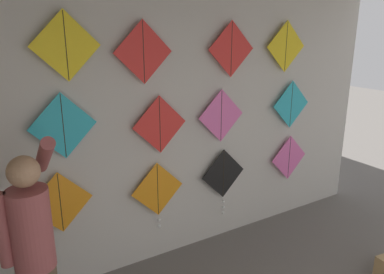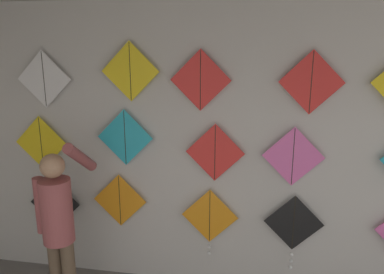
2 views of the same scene
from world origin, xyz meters
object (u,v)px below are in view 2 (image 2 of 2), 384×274
object	(u,v)px
kite_1	(120,200)
kite_11	(130,71)
kite_2	(210,219)
kite_3	(293,227)
kite_8	(293,157)
kite_0	(55,203)
kite_7	(215,153)
shopkeeper	(59,222)
kite_10	(44,79)
kite_6	(125,138)
kite_12	(201,80)
kite_5	(41,143)
kite_13	(311,82)

from	to	relation	value
kite_1	kite_11	world-z (taller)	kite_11
kite_2	kite_3	distance (m)	0.80
kite_8	kite_3	bearing A→B (deg)	-1.21
kite_0	kite_7	distance (m)	1.80
kite_7	kite_11	world-z (taller)	kite_11
shopkeeper	kite_10	world-z (taller)	kite_10
kite_1	kite_10	xyz separation A→B (m)	(-0.70, 0.00, 1.21)
kite_3	kite_6	bearing A→B (deg)	179.96
kite_0	kite_12	xyz separation A→B (m)	(1.54, 0.00, 1.31)
shopkeeper	kite_5	bearing A→B (deg)	135.16
kite_3	kite_6	xyz separation A→B (m)	(-1.63, 0.00, 0.80)
kite_11	kite_5	bearing A→B (deg)	180.00
shopkeeper	kite_12	distance (m)	1.75
kite_6	kite_11	size ratio (longest dim) A/B	1.00
kite_0	kite_8	bearing A→B (deg)	0.00
kite_6	kite_7	distance (m)	0.88
kite_3	kite_10	bearing A→B (deg)	179.98
kite_7	kite_13	distance (m)	1.05
kite_6	kite_8	distance (m)	1.58
kite_0	kite_12	world-z (taller)	kite_12
kite_1	kite_11	size ratio (longest dim) A/B	1.00
kite_1	kite_13	distance (m)	2.15
kite_6	kite_10	world-z (taller)	kite_10
kite_0	shopkeeper	bearing A→B (deg)	-57.36
kite_5	kite_8	xyz separation A→B (m)	(2.47, 0.00, -0.01)
kite_6	kite_0	bearing A→B (deg)	180.00
kite_6	kite_2	bearing A→B (deg)	-0.05
kite_0	kite_11	bearing A→B (deg)	0.00
kite_0	kite_2	world-z (taller)	kite_0
kite_12	kite_13	world-z (taller)	kite_12
shopkeeper	kite_8	size ratio (longest dim) A/B	2.97
kite_0	kite_11	world-z (taller)	kite_11
shopkeeper	kite_0	world-z (taller)	shopkeeper
kite_8	kite_11	xyz separation A→B (m)	(-1.50, 0.00, 0.74)
kite_0	kite_13	distance (m)	2.81
kite_6	kite_3	bearing A→B (deg)	-0.04
kite_5	kite_12	world-z (taller)	kite_12
kite_11	kite_7	bearing A→B (deg)	0.00
kite_1	kite_6	bearing A→B (deg)	0.00
kite_7	shopkeeper	bearing A→B (deg)	-153.70
kite_3	kite_1	bearing A→B (deg)	179.97
shopkeeper	kite_2	distance (m)	1.39
kite_1	kite_5	bearing A→B (deg)	180.00
kite_7	kite_12	world-z (taller)	kite_12
kite_8	kite_11	world-z (taller)	kite_11
kite_3	kite_12	bearing A→B (deg)	179.94
shopkeeper	kite_0	xyz separation A→B (m)	(-0.40, 0.63, -0.14)
kite_10	kite_12	size ratio (longest dim) A/B	1.00
kite_1	kite_12	bearing A→B (deg)	0.00
kite_7	kite_5	bearing A→B (deg)	180.00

